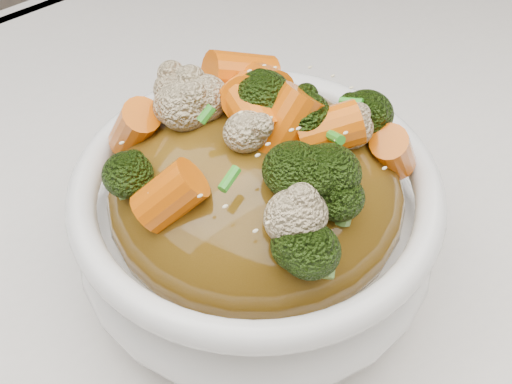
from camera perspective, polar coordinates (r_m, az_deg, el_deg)
tablecloth at (r=0.51m, az=-2.16°, el=-10.98°), size 1.20×0.80×0.04m
bowl at (r=0.48m, az=0.00°, el=-2.71°), size 0.29×0.29×0.09m
sauce_base at (r=0.46m, az=0.00°, el=-0.26°), size 0.23×0.23×0.10m
carrots at (r=0.42m, az=0.00°, el=5.73°), size 0.23×0.23×0.05m
broccoli at (r=0.42m, az=0.00°, el=5.62°), size 0.23×0.23×0.04m
cauliflower at (r=0.42m, az=0.00°, el=5.41°), size 0.23×0.23×0.04m
scallions at (r=0.42m, az=0.00°, el=5.84°), size 0.17×0.17×0.02m
sesame_seeds at (r=0.42m, az=0.00°, el=5.84°), size 0.20×0.20×0.01m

